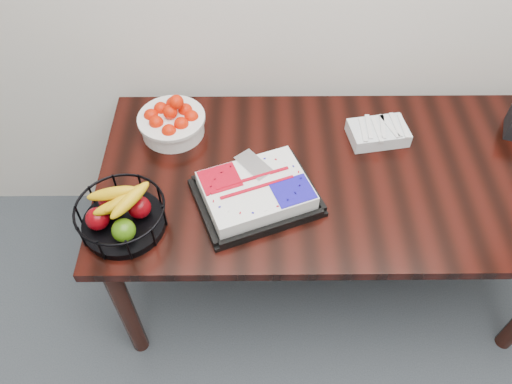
{
  "coord_description": "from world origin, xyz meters",
  "views": [
    {
      "loc": [
        -0.31,
        0.72,
        2.18
      ],
      "look_at": [
        -0.3,
        1.84,
        0.83
      ],
      "focal_mm": 35.0,
      "sensor_mm": 36.0,
      "label": 1
    }
  ],
  "objects_px": {
    "cake_tray": "(256,193)",
    "tangerine_bowl": "(171,119)",
    "fruit_basket": "(121,214)",
    "table": "(331,186)"
  },
  "relations": [
    {
      "from": "cake_tray",
      "to": "tangerine_bowl",
      "type": "xyz_separation_m",
      "value": [
        -0.34,
        0.36,
        0.03
      ]
    },
    {
      "from": "cake_tray",
      "to": "tangerine_bowl",
      "type": "bearing_deg",
      "value": 133.22
    },
    {
      "from": "table",
      "to": "fruit_basket",
      "type": "bearing_deg",
      "value": -161.9
    },
    {
      "from": "cake_tray",
      "to": "table",
      "type": "bearing_deg",
      "value": 24.15
    },
    {
      "from": "table",
      "to": "tangerine_bowl",
      "type": "relative_size",
      "value": 6.62
    },
    {
      "from": "cake_tray",
      "to": "tangerine_bowl",
      "type": "height_order",
      "value": "tangerine_bowl"
    },
    {
      "from": "fruit_basket",
      "to": "table",
      "type": "bearing_deg",
      "value": 18.1
    },
    {
      "from": "tangerine_bowl",
      "to": "fruit_basket",
      "type": "relative_size",
      "value": 0.88
    },
    {
      "from": "cake_tray",
      "to": "fruit_basket",
      "type": "relative_size",
      "value": 1.66
    },
    {
      "from": "table",
      "to": "fruit_basket",
      "type": "height_order",
      "value": "fruit_basket"
    }
  ]
}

